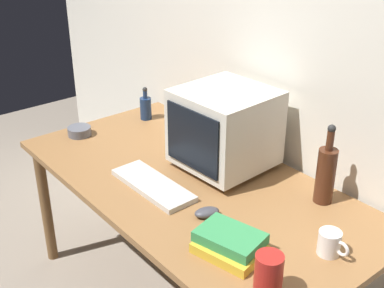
% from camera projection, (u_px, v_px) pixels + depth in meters
% --- Properties ---
extents(back_wall, '(4.00, 0.08, 2.50)m').
position_uv_depth(back_wall, '(277.00, 43.00, 2.27)').
color(back_wall, silver).
rests_on(back_wall, ground).
extents(desk, '(1.70, 0.86, 0.72)m').
position_uv_depth(desk, '(192.00, 195.00, 2.26)').
color(desk, olive).
rests_on(desk, ground).
extents(crt_monitor, '(0.40, 0.40, 0.37)m').
position_uv_depth(crt_monitor, '(225.00, 129.00, 2.26)').
color(crt_monitor, beige).
rests_on(crt_monitor, desk).
extents(keyboard, '(0.42, 0.16, 0.02)m').
position_uv_depth(keyboard, '(153.00, 185.00, 2.17)').
color(keyboard, beige).
rests_on(keyboard, desk).
extents(computer_mouse, '(0.09, 0.11, 0.04)m').
position_uv_depth(computer_mouse, '(207.00, 212.00, 1.98)').
color(computer_mouse, '#3F3F47').
rests_on(computer_mouse, desk).
extents(bottle_tall, '(0.08, 0.08, 0.34)m').
position_uv_depth(bottle_tall, '(326.00, 173.00, 2.03)').
color(bottle_tall, '#472314').
rests_on(bottle_tall, desk).
extents(bottle_short, '(0.06, 0.06, 0.19)m').
position_uv_depth(bottle_short, '(146.00, 107.00, 2.81)').
color(bottle_short, navy).
rests_on(bottle_short, desk).
extents(book_stack, '(0.27, 0.22, 0.08)m').
position_uv_depth(book_stack, '(230.00, 243.00, 1.77)').
color(book_stack, gold).
rests_on(book_stack, desk).
extents(mug, '(0.12, 0.08, 0.09)m').
position_uv_depth(mug, '(330.00, 243.00, 1.76)').
color(mug, white).
rests_on(mug, desk).
extents(cd_spindle, '(0.12, 0.12, 0.04)m').
position_uv_depth(cd_spindle, '(79.00, 131.00, 2.64)').
color(cd_spindle, '#595B66').
rests_on(cd_spindle, desk).
extents(metal_canister, '(0.09, 0.09, 0.15)m').
position_uv_depth(metal_canister, '(268.00, 275.00, 1.57)').
color(metal_canister, '#A51E19').
rests_on(metal_canister, desk).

